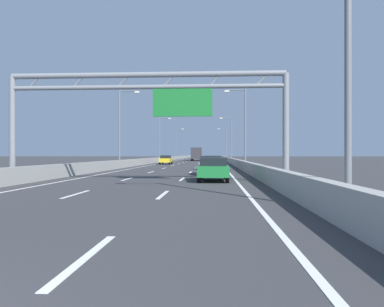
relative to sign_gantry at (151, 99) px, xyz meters
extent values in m
plane|color=#38383A|center=(-0.27, 81.51, -4.84)|extent=(260.00, 260.00, 0.00)
cube|color=white|center=(-2.07, -5.99, -4.83)|extent=(0.16, 3.00, 0.01)
cube|color=white|center=(-2.07, 3.01, -4.83)|extent=(0.16, 3.00, 0.01)
cube|color=white|center=(-2.07, 12.01, -4.83)|extent=(0.16, 3.00, 0.01)
cube|color=white|center=(-2.07, 21.01, -4.83)|extent=(0.16, 3.00, 0.01)
cube|color=white|center=(-2.07, 30.01, -4.83)|extent=(0.16, 3.00, 0.01)
cube|color=white|center=(-2.07, 39.01, -4.83)|extent=(0.16, 3.00, 0.01)
cube|color=white|center=(-2.07, 48.01, -4.83)|extent=(0.16, 3.00, 0.01)
cube|color=white|center=(-2.07, 57.01, -4.83)|extent=(0.16, 3.00, 0.01)
cube|color=white|center=(-2.07, 66.01, -4.83)|extent=(0.16, 3.00, 0.01)
cube|color=white|center=(-2.07, 75.01, -4.83)|extent=(0.16, 3.00, 0.01)
cube|color=white|center=(-2.07, 84.01, -4.83)|extent=(0.16, 3.00, 0.01)
cube|color=white|center=(-2.07, 93.01, -4.83)|extent=(0.16, 3.00, 0.01)
cube|color=white|center=(-2.07, 102.01, -4.83)|extent=(0.16, 3.00, 0.01)
cube|color=white|center=(-2.07, 111.01, -4.83)|extent=(0.16, 3.00, 0.01)
cube|color=white|center=(-2.07, 120.01, -4.83)|extent=(0.16, 3.00, 0.01)
cube|color=white|center=(-2.07, 129.01, -4.83)|extent=(0.16, 3.00, 0.01)
cube|color=white|center=(-2.07, 138.01, -4.83)|extent=(0.16, 3.00, 0.01)
cube|color=white|center=(1.53, -14.99, -4.83)|extent=(0.16, 3.00, 0.01)
cube|color=white|center=(1.53, -5.99, -4.83)|extent=(0.16, 3.00, 0.01)
cube|color=white|center=(1.53, 3.01, -4.83)|extent=(0.16, 3.00, 0.01)
cube|color=white|center=(1.53, 12.01, -4.83)|extent=(0.16, 3.00, 0.01)
cube|color=white|center=(1.53, 21.01, -4.83)|extent=(0.16, 3.00, 0.01)
cube|color=white|center=(1.53, 30.01, -4.83)|extent=(0.16, 3.00, 0.01)
cube|color=white|center=(1.53, 39.01, -4.83)|extent=(0.16, 3.00, 0.01)
cube|color=white|center=(1.53, 48.01, -4.83)|extent=(0.16, 3.00, 0.01)
cube|color=white|center=(1.53, 57.01, -4.83)|extent=(0.16, 3.00, 0.01)
cube|color=white|center=(1.53, 66.01, -4.83)|extent=(0.16, 3.00, 0.01)
cube|color=white|center=(1.53, 75.01, -4.83)|extent=(0.16, 3.00, 0.01)
cube|color=white|center=(1.53, 84.01, -4.83)|extent=(0.16, 3.00, 0.01)
cube|color=white|center=(1.53, 93.01, -4.83)|extent=(0.16, 3.00, 0.01)
cube|color=white|center=(1.53, 102.01, -4.83)|extent=(0.16, 3.00, 0.01)
cube|color=white|center=(1.53, 111.01, -4.83)|extent=(0.16, 3.00, 0.01)
cube|color=white|center=(1.53, 120.01, -4.83)|extent=(0.16, 3.00, 0.01)
cube|color=white|center=(1.53, 129.01, -4.83)|extent=(0.16, 3.00, 0.01)
cube|color=white|center=(1.53, 138.01, -4.83)|extent=(0.16, 3.00, 0.01)
cube|color=white|center=(-5.52, 69.51, -4.83)|extent=(0.16, 176.00, 0.01)
cube|color=white|center=(4.98, 69.51, -4.83)|extent=(0.16, 176.00, 0.01)
cube|color=#9E9E99|center=(-7.17, 91.51, -4.36)|extent=(0.45, 220.00, 0.95)
cube|color=#9E9E99|center=(6.63, 91.51, -4.36)|extent=(0.45, 220.00, 0.95)
cylinder|color=gray|center=(-8.19, 0.00, -1.74)|extent=(0.36, 0.36, 6.20)
cylinder|color=gray|center=(7.64, 0.00, -1.74)|extent=(0.36, 0.36, 6.20)
cylinder|color=gray|center=(-0.27, 0.00, 1.36)|extent=(15.82, 0.32, 0.32)
cylinder|color=gray|center=(-0.27, 0.00, 0.66)|extent=(15.82, 0.26, 0.26)
cylinder|color=gray|center=(-6.87, 0.00, 1.01)|extent=(0.74, 0.10, 0.74)
cylinder|color=gray|center=(-4.23, 0.00, 1.01)|extent=(0.74, 0.10, 0.74)
cylinder|color=gray|center=(-1.59, 0.00, 1.01)|extent=(0.74, 0.10, 0.74)
cylinder|color=gray|center=(1.04, 0.00, 1.01)|extent=(0.74, 0.10, 0.74)
cylinder|color=gray|center=(3.68, 0.00, 1.01)|extent=(0.74, 0.10, 0.74)
cylinder|color=gray|center=(6.32, 0.00, 1.01)|extent=(0.74, 0.10, 0.74)
cube|color=#19752D|center=(1.82, 0.00, -0.24)|extent=(3.40, 0.12, 1.60)
cylinder|color=slate|center=(7.43, -10.04, -0.09)|extent=(0.20, 0.20, 9.50)
cylinder|color=slate|center=(-7.97, 23.60, -0.09)|extent=(0.20, 0.20, 9.50)
cylinder|color=slate|center=(-6.87, 23.60, 4.51)|extent=(2.20, 0.12, 0.12)
cube|color=#F2EAC6|center=(-5.77, 23.60, 4.41)|extent=(0.56, 0.28, 0.20)
cylinder|color=slate|center=(7.43, 23.60, -0.09)|extent=(0.20, 0.20, 9.50)
cylinder|color=slate|center=(6.33, 23.60, 4.51)|extent=(2.20, 0.12, 0.12)
cube|color=#F2EAC6|center=(5.23, 23.60, 4.41)|extent=(0.56, 0.28, 0.20)
cylinder|color=slate|center=(-7.97, 57.24, -0.09)|extent=(0.20, 0.20, 9.50)
cylinder|color=slate|center=(-6.87, 57.24, 4.51)|extent=(2.20, 0.12, 0.12)
cube|color=#F2EAC6|center=(-5.77, 57.24, 4.41)|extent=(0.56, 0.28, 0.20)
cylinder|color=slate|center=(7.43, 57.24, -0.09)|extent=(0.20, 0.20, 9.50)
cylinder|color=slate|center=(6.33, 57.24, 4.51)|extent=(2.20, 0.12, 0.12)
cube|color=#F2EAC6|center=(5.23, 57.24, 4.41)|extent=(0.56, 0.28, 0.20)
cylinder|color=slate|center=(-7.97, 90.89, -0.09)|extent=(0.20, 0.20, 9.50)
cylinder|color=slate|center=(-6.87, 90.89, 4.51)|extent=(2.20, 0.12, 0.12)
cube|color=#F2EAC6|center=(-5.77, 90.89, 4.41)|extent=(0.56, 0.28, 0.20)
cylinder|color=slate|center=(7.43, 90.89, -0.09)|extent=(0.20, 0.20, 9.50)
cylinder|color=slate|center=(6.33, 90.89, 4.51)|extent=(2.20, 0.12, 0.12)
cube|color=#F2EAC6|center=(5.23, 90.89, 4.41)|extent=(0.56, 0.28, 0.20)
cube|color=yellow|center=(-3.98, 37.22, -4.20)|extent=(1.72, 4.30, 0.63)
cube|color=black|center=(-3.98, 36.93, -3.65)|extent=(1.51, 2.07, 0.47)
cylinder|color=black|center=(-4.73, 38.82, -4.52)|extent=(0.22, 0.64, 0.64)
cylinder|color=black|center=(-3.23, 38.82, -4.52)|extent=(0.22, 0.64, 0.64)
cylinder|color=black|center=(-4.73, 35.61, -4.52)|extent=(0.22, 0.64, 0.64)
cylinder|color=black|center=(-3.23, 35.61, -4.52)|extent=(0.22, 0.64, 0.64)
cube|color=#A8ADB2|center=(3.38, 8.67, -4.17)|extent=(1.80, 4.34, 0.70)
cube|color=black|center=(3.38, 8.19, -3.59)|extent=(1.59, 2.08, 0.45)
cylinder|color=black|center=(2.59, 10.29, -4.52)|extent=(0.22, 0.64, 0.64)
cylinder|color=black|center=(4.18, 10.29, -4.52)|extent=(0.22, 0.64, 0.64)
cylinder|color=black|center=(2.59, 7.05, -4.52)|extent=(0.22, 0.64, 0.64)
cylinder|color=black|center=(4.18, 7.05, -4.52)|extent=(0.22, 0.64, 0.64)
cube|color=black|center=(3.21, 18.38, -4.17)|extent=(1.74, 4.33, 0.70)
cube|color=black|center=(3.21, 17.90, -3.59)|extent=(1.53, 1.78, 0.45)
cylinder|color=black|center=(2.45, 20.00, -4.52)|extent=(0.22, 0.64, 0.64)
cylinder|color=black|center=(3.98, 20.00, -4.52)|extent=(0.22, 0.64, 0.64)
cylinder|color=black|center=(2.45, 16.77, -4.52)|extent=(0.22, 0.64, 0.64)
cylinder|color=black|center=(3.98, 16.77, -4.52)|extent=(0.22, 0.64, 0.64)
cube|color=#1E7A38|center=(3.57, 1.76, -4.20)|extent=(1.83, 4.15, 0.63)
cube|color=black|center=(3.57, 1.76, -3.65)|extent=(1.61, 1.72, 0.47)
cylinder|color=black|center=(2.76, 3.29, -4.52)|extent=(0.22, 0.64, 0.64)
cylinder|color=black|center=(4.37, 3.29, -4.52)|extent=(0.22, 0.64, 0.64)
cylinder|color=black|center=(2.76, 0.23, -4.52)|extent=(0.22, 0.64, 0.64)
cylinder|color=black|center=(4.37, 0.23, -4.52)|extent=(0.22, 0.64, 0.64)
cube|color=#B21E19|center=(-0.43, 69.75, -3.38)|extent=(2.30, 2.38, 1.96)
cube|color=#333338|center=(-0.43, 65.40, -3.04)|extent=(2.30, 5.92, 2.63)
cylinder|color=black|center=(-1.45, 70.05, -4.36)|extent=(0.28, 0.96, 0.96)
cylinder|color=black|center=(0.58, 70.05, -4.36)|extent=(0.28, 0.96, 0.96)
cylinder|color=black|center=(-1.45, 63.84, -4.36)|extent=(0.28, 0.96, 0.96)
cylinder|color=black|center=(0.58, 63.84, -4.36)|extent=(0.28, 0.96, 0.96)
camera|label=1|loc=(3.57, -20.72, -3.16)|focal=34.18mm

